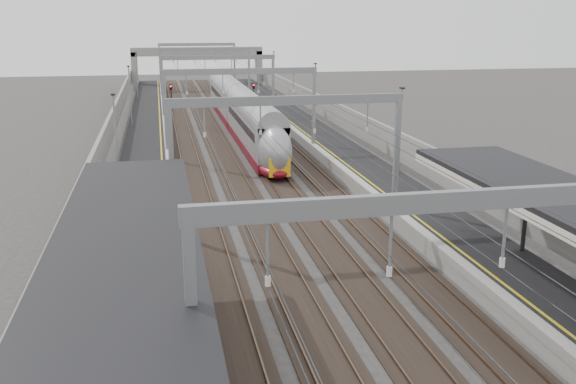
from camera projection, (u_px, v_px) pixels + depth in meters
name	position (u px, v px, depth m)	size (l,w,h in m)	color
platform_left	(147.00, 149.00, 56.40)	(4.00, 120.00, 1.00)	black
platform_right	(324.00, 142.00, 59.44)	(4.00, 120.00, 1.00)	black
tracks	(238.00, 150.00, 58.04)	(11.40, 140.00, 0.20)	black
overhead_line	(228.00, 76.00, 62.70)	(13.00, 140.00, 6.60)	gray
canopy_left	(117.00, 298.00, 15.44)	(4.40, 30.00, 4.24)	black
overbridge	(197.00, 57.00, 108.70)	(22.00, 2.20, 6.90)	slate
wall_left	(109.00, 138.00, 55.50)	(0.30, 120.00, 3.20)	slate
wall_right	(357.00, 129.00, 59.76)	(0.30, 120.00, 3.20)	slate
train	(242.00, 115.00, 65.97)	(2.50, 45.51, 3.96)	maroon
signal_green	(171.00, 93.00, 81.98)	(0.32, 0.32, 3.48)	black
signal_red_near	(246.00, 100.00, 74.45)	(0.32, 0.32, 3.48)	black
signal_red_far	(254.00, 91.00, 83.53)	(0.32, 0.32, 3.48)	black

